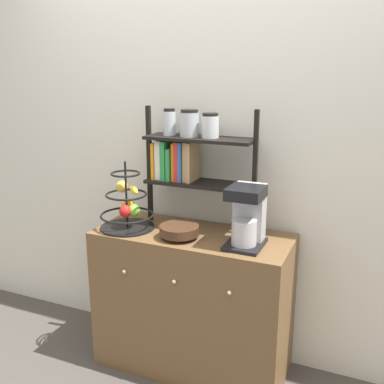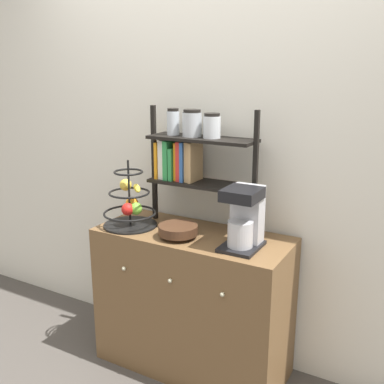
% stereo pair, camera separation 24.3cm
% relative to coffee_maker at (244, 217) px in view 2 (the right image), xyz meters
% --- Properties ---
extents(wall_back, '(7.00, 0.05, 2.60)m').
position_rel_coffee_maker_xyz_m(wall_back, '(-0.32, 0.31, 0.30)').
color(wall_back, silver).
rests_on(wall_back, ground_plane).
extents(sideboard, '(1.10, 0.48, 0.84)m').
position_rel_coffee_maker_xyz_m(sideboard, '(-0.32, 0.04, -0.58)').
color(sideboard, brown).
rests_on(sideboard, ground_plane).
extents(coffee_maker, '(0.18, 0.24, 0.32)m').
position_rel_coffee_maker_xyz_m(coffee_maker, '(0.00, 0.00, 0.00)').
color(coffee_maker, black).
rests_on(coffee_maker, sideboard).
extents(fruit_stand, '(0.31, 0.31, 0.39)m').
position_rel_coffee_maker_xyz_m(fruit_stand, '(-0.70, -0.03, -0.03)').
color(fruit_stand, black).
rests_on(fruit_stand, sideboard).
extents(wooden_bowl, '(0.21, 0.21, 0.07)m').
position_rel_coffee_maker_xyz_m(wooden_bowl, '(-0.36, -0.05, -0.12)').
color(wooden_bowl, '#422819').
rests_on(wooden_bowl, sideboard).
extents(shelf_hutch, '(0.66, 0.20, 0.68)m').
position_rel_coffee_maker_xyz_m(shelf_hutch, '(-0.41, 0.16, 0.27)').
color(shelf_hutch, black).
rests_on(shelf_hutch, sideboard).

